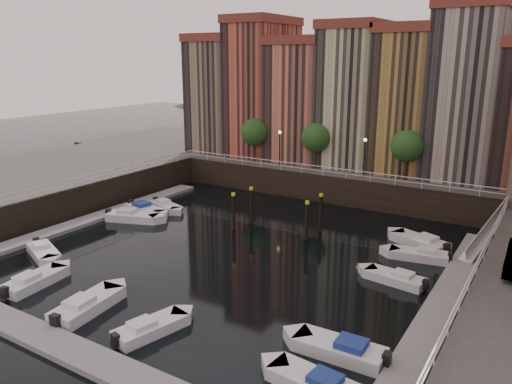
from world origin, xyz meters
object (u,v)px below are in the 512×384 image
Objects in this scene: boat_left_1 at (43,252)px; boat_left_3 at (145,210)px; mooring_pilings at (277,213)px; gangway at (488,230)px; boat_left_2 at (132,217)px.

boat_left_1 is 0.89× the size of boat_left_3.
gangway is at bearing 14.67° from mooring_pilings.
gangway reaches higher than boat_left_3.
boat_left_3 is (-1.05, 12.36, 0.04)m from boat_left_1.
mooring_pilings is 1.33× the size of boat_left_2.
boat_left_1 is 10.05m from boat_left_2.
gangway is 1.60× the size of boat_left_3.
gangway is 31.46m from boat_left_2.
boat_left_2 is at bearing 114.91° from boat_left_1.
gangway is 1.17× the size of mooring_pilings.
boat_left_3 is (-13.78, -2.57, -1.26)m from mooring_pilings.
boat_left_3 is (-0.54, 2.32, -0.01)m from boat_left_2.
boat_left_2 is 2.38m from boat_left_3.
boat_left_1 is at bearing -106.46° from boat_left_2.
gangway is 35.30m from boat_left_1.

